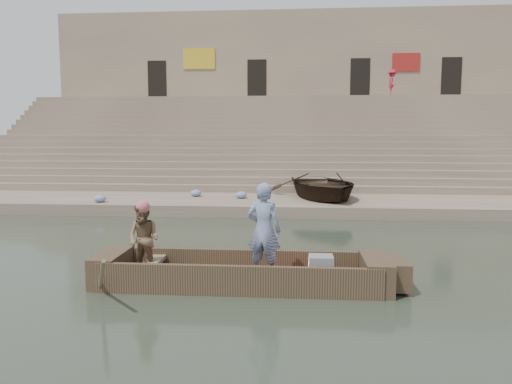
# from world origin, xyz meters

# --- Properties ---
(ground) EXTENTS (120.00, 120.00, 0.00)m
(ground) POSITION_xyz_m (0.00, 0.00, 0.00)
(ground) COLOR #2C3628
(ground) RESTS_ON ground
(lower_landing) EXTENTS (32.00, 4.00, 0.40)m
(lower_landing) POSITION_xyz_m (0.00, 8.00, 0.20)
(lower_landing) COLOR gray
(lower_landing) RESTS_ON ground
(mid_landing) EXTENTS (32.00, 3.00, 2.80)m
(mid_landing) POSITION_xyz_m (0.00, 15.50, 1.40)
(mid_landing) COLOR gray
(mid_landing) RESTS_ON ground
(upper_landing) EXTENTS (32.00, 3.00, 5.20)m
(upper_landing) POSITION_xyz_m (0.00, 22.50, 2.60)
(upper_landing) COLOR gray
(upper_landing) RESTS_ON ground
(ghat_steps) EXTENTS (32.00, 11.00, 5.20)m
(ghat_steps) POSITION_xyz_m (0.00, 17.19, 1.80)
(ghat_steps) COLOR gray
(ghat_steps) RESTS_ON ground
(building_wall) EXTENTS (32.00, 5.07, 11.20)m
(building_wall) POSITION_xyz_m (0.00, 26.50, 5.60)
(building_wall) COLOR #998967
(building_wall) RESTS_ON ground
(main_rowboat) EXTENTS (5.00, 1.30, 0.22)m
(main_rowboat) POSITION_xyz_m (-0.22, -1.58, 0.11)
(main_rowboat) COLOR brown
(main_rowboat) RESTS_ON ground
(rowboat_trim) EXTENTS (6.04, 2.63, 2.03)m
(rowboat_trim) POSITION_xyz_m (-0.01, -1.59, 0.31)
(rowboat_trim) COLOR brown
(rowboat_trim) RESTS_ON ground
(standing_man) EXTENTS (0.74, 0.58, 1.79)m
(standing_man) POSITION_xyz_m (0.23, -1.70, 1.12)
(standing_man) COLOR navy
(standing_man) RESTS_ON main_rowboat
(rowing_man) EXTENTS (0.79, 0.69, 1.36)m
(rowing_man) POSITION_xyz_m (-2.08, -1.67, 0.90)
(rowing_man) COLOR #2A8050
(rowing_man) RESTS_ON main_rowboat
(television) EXTENTS (0.46, 0.42, 0.40)m
(television) POSITION_xyz_m (1.29, -1.58, 0.42)
(television) COLOR gray
(television) RESTS_ON main_rowboat
(beached_rowboat) EXTENTS (4.48, 5.48, 0.99)m
(beached_rowboat) POSITION_xyz_m (1.80, 8.54, 0.90)
(beached_rowboat) COLOR #2D2116
(beached_rowboat) RESTS_ON lower_landing
(pedestrian) EXTENTS (0.73, 1.13, 1.66)m
(pedestrian) POSITION_xyz_m (6.71, 21.60, 6.03)
(pedestrian) COLOR #B21E38
(pedestrian) RESTS_ON upper_landing
(cloth_bundles) EXTENTS (16.57, 2.39, 0.26)m
(cloth_bundles) POSITION_xyz_m (1.70, 7.74, 0.53)
(cloth_bundles) COLOR #3F5999
(cloth_bundles) RESTS_ON lower_landing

